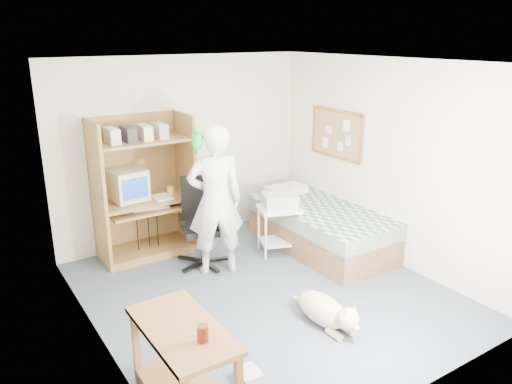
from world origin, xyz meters
The scene contains 20 objects.
floor centered at (0.00, 0.00, 0.00)m, with size 4.00×4.00×0.00m, color #454F5E.
wall_back centered at (0.00, 2.00, 1.25)m, with size 3.60×0.02×2.50m, color silver.
wall_right centered at (1.80, 0.00, 1.25)m, with size 0.02×4.00×2.50m, color silver.
wall_left centered at (-1.80, 0.00, 1.25)m, with size 0.02×4.00×2.50m, color silver.
ceiling centered at (0.00, 0.00, 2.50)m, with size 3.60×4.00×0.02m, color white.
computer_hutch centered at (-0.70, 1.74, 0.82)m, with size 1.20×0.63×1.80m.
bed centered at (1.30, 0.62, 0.29)m, with size 1.02×2.02×0.66m.
side_desk centered at (-1.55, -1.20, 0.49)m, with size 0.50×1.00×0.75m.
corkboard centered at (1.77, 0.90, 1.45)m, with size 0.04×0.94×0.66m.
office_chair centered at (-0.23, 1.07, 0.39)m, with size 0.62×0.62×1.08m.
person centered at (-0.19, 0.76, 0.90)m, with size 0.66×0.43×1.80m, color silver.
parrot centered at (-0.39, 0.78, 1.65)m, with size 0.13×0.23×0.36m.
dog centered at (0.14, -0.86, 0.16)m, with size 0.31×0.95×0.36m.
printer_cart centered at (0.75, 0.79, 0.42)m, with size 0.63×0.57×0.63m.
printer centered at (0.75, 0.79, 0.72)m, with size 0.42×0.32×0.18m, color beige.
crt_monitor centered at (-0.89, 1.75, 0.96)m, with size 0.44×0.46×0.39m.
keyboard centered at (-0.67, 1.58, 0.67)m, with size 0.45×0.16×0.03m, color beige.
pencil_cup centered at (-0.37, 1.65, 0.82)m, with size 0.08×0.08×0.12m, color gold.
drink_glass centered at (-1.50, -1.43, 0.81)m, with size 0.08×0.08×0.12m, color #3F160A.
floor_box_b centered at (-0.94, -1.14, 0.04)m, with size 0.18×0.22×0.08m, color #B3B2AE.
Camera 1 is at (-2.81, -4.09, 2.77)m, focal length 35.00 mm.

